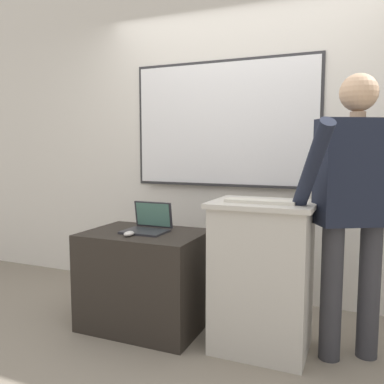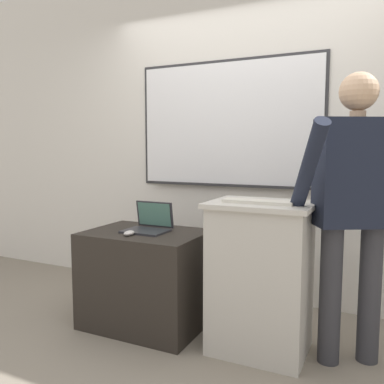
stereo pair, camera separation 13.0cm
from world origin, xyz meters
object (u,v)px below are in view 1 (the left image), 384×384
Objects in this scene: side_desk at (145,279)px; laptop at (149,224)px; computer_mouse_by_laptop at (129,234)px; person_presenter at (354,196)px; wireless_keyboard at (260,201)px; lectern_podium at (262,276)px.

side_desk is 0.41m from laptop.
side_desk is 0.40m from computer_mouse_by_laptop.
person_presenter is 0.56m from wireless_keyboard.
side_desk is 1.95× the size of wireless_keyboard.
lectern_podium is at bearing -0.71° from side_desk.
wireless_keyboard is (-0.00, -0.06, 0.49)m from lectern_podium.
wireless_keyboard is (0.86, -0.07, 0.63)m from side_desk.
person_presenter is at bearing 15.94° from wireless_keyboard.
wireless_keyboard is at bearing -7.84° from laptop.
person_presenter is 5.64× the size of laptop.
lectern_podium is 0.90m from laptop.
person_presenter is 1.41m from laptop.
computer_mouse_by_laptop is at bearing -101.51° from laptop.
computer_mouse_by_laptop is (-0.03, -0.16, 0.37)m from side_desk.
wireless_keyboard is (0.85, -0.12, 0.22)m from laptop.
person_presenter is at bearing 9.58° from lectern_podium.
laptop is 0.21m from computer_mouse_by_laptop.
lectern_podium is 1.14× the size of side_desk.
lectern_podium is 3.14× the size of laptop.
side_desk is at bearing 154.36° from person_presenter.
person_presenter reaches higher than lectern_podium.
lectern_podium is at bearing 9.51° from computer_mouse_by_laptop.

